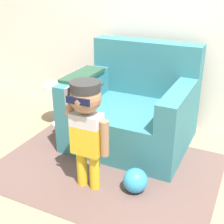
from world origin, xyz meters
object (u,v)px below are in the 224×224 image
(toy_ball, at_px, (135,181))
(person_child, at_px, (87,120))
(armchair, at_px, (134,109))
(side_table, at_px, (60,101))

(toy_ball, bearing_deg, person_child, -164.13)
(armchair, height_order, toy_ball, armchair)
(side_table, bearing_deg, person_child, -45.55)
(toy_ball, bearing_deg, armchair, 113.48)
(armchair, distance_m, toy_ball, 0.89)
(person_child, xyz_separation_m, side_table, (-0.86, 0.87, -0.31))
(side_table, bearing_deg, toy_ball, -32.10)
(person_child, height_order, toy_ball, person_child)
(person_child, bearing_deg, side_table, 134.45)
(person_child, distance_m, toy_ball, 0.63)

